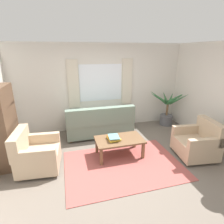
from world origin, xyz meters
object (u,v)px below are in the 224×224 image
book_stack_on_table (113,138)px  bookshelf (7,124)px  coffee_table (119,141)px  armchair_left (36,154)px  couch (100,124)px  armchair_right (198,142)px  potted_plant (167,110)px

book_stack_on_table → bookshelf: bearing=168.4°
coffee_table → armchair_left: bearing=-179.4°
couch → bookshelf: size_ratio=1.10×
armchair_left → bookshelf: (-0.55, 0.47, 0.53)m
armchair_left → book_stack_on_table: bearing=-84.6°
armchair_left → book_stack_on_table: armchair_left is taller
couch → armchair_right: bearing=139.2°
couch → bookshelf: (-2.16, -0.75, 0.52)m
armchair_right → book_stack_on_table: size_ratio=2.93×
armchair_right → book_stack_on_table: 1.97m
armchair_right → book_stack_on_table: armchair_right is taller
armchair_left → couch: bearing=-47.8°
armchair_left → bookshelf: bearing=54.7°
bookshelf → book_stack_on_table: bearing=78.4°
armchair_right → coffee_table: bearing=-98.4°
armchair_right → book_stack_on_table: (-1.90, 0.50, 0.13)m
couch → book_stack_on_table: couch is taller
coffee_table → potted_plant: (2.10, 1.39, 0.12)m
coffee_table → book_stack_on_table: bearing=-177.6°
couch → armchair_left: 2.02m
armchair_left → book_stack_on_table: 1.68m
bookshelf → potted_plant: bearing=101.9°
armchair_right → potted_plant: bearing=177.3°
bookshelf → armchair_left: bearing=49.8°
armchair_left → armchair_right: 3.61m
armchair_left → armchair_right: size_ratio=0.97×
couch → coffee_table: couch is taller
book_stack_on_table → bookshelf: size_ratio=0.19×
armchair_right → bookshelf: 4.27m
armchair_right → coffee_table: 1.82m
book_stack_on_table → couch: bearing=93.4°
potted_plant → bookshelf: size_ratio=0.76×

